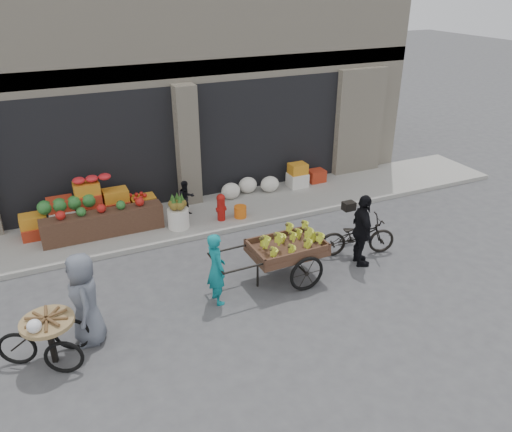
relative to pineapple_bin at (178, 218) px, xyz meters
name	(u,v)px	position (x,y,z in m)	size (l,w,h in m)	color
ground	(271,302)	(0.75, -3.60, -0.37)	(80.00, 80.00, 0.00)	#424244
sidewalk	(201,216)	(0.75, 0.50, -0.31)	(18.00, 2.20, 0.12)	gray
building	(153,63)	(0.75, 4.43, 3.00)	(14.00, 6.45, 7.00)	beige
fruit_display	(99,207)	(-1.73, 0.78, 0.30)	(3.10, 1.12, 1.24)	#A92D17
pineapple_bin	(178,218)	(0.00, 0.00, 0.00)	(0.52, 0.52, 0.50)	silver
fire_hydrant	(221,206)	(1.10, -0.05, 0.13)	(0.22, 0.22, 0.71)	#A5140F
orange_bucket	(240,212)	(1.60, -0.10, -0.10)	(0.32, 0.32, 0.30)	orange
right_bay_goods	(280,180)	(3.36, 1.10, 0.04)	(3.35, 0.60, 0.70)	silver
seated_person	(186,198)	(0.40, 0.60, 0.21)	(0.45, 0.35, 0.93)	black
banana_cart	(285,247)	(1.36, -2.98, 0.40)	(2.57, 1.14, 1.07)	brown
vendor_woman	(216,269)	(-0.17, -3.12, 0.36)	(0.53, 0.35, 1.47)	#10777E
tricycle_cart	(49,334)	(-3.20, -3.59, 0.20)	(1.45, 1.07, 0.95)	#9E7F51
vendor_grey	(85,299)	(-2.56, -3.28, 0.48)	(0.83, 0.54, 1.69)	slate
bicycle	(358,236)	(3.35, -2.72, 0.08)	(0.60, 1.72, 0.90)	black
cyclist	(362,231)	(3.15, -3.12, 0.45)	(0.96, 0.40, 1.63)	black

